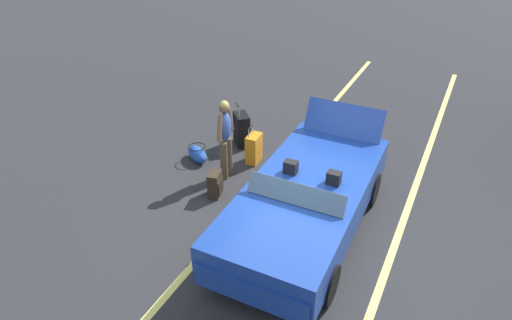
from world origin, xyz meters
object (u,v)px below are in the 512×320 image
suitcase_medium_bright (254,148)px  suitcase_small_carryon (215,184)px  duffel_bag (197,154)px  convertible_car (301,209)px  traveler_person (225,135)px  suitcase_large_black (242,130)px

suitcase_medium_bright → suitcase_small_carryon: size_ratio=1.65×
suitcase_medium_bright → duffel_bag: size_ratio=1.18×
convertible_car → suitcase_small_carryon: size_ratio=8.44×
suitcase_medium_bright → suitcase_small_carryon: bearing=-97.3°
convertible_car → traveler_person: bearing=-118.4°
suitcase_small_carryon → convertible_car: bearing=-24.9°
suitcase_medium_bright → duffel_bag: (0.52, -1.09, -0.15)m
traveler_person → suitcase_large_black: bearing=103.1°
duffel_bag → suitcase_small_carryon: bearing=48.0°
suitcase_large_black → suitcase_small_carryon: (1.96, 0.49, -0.12)m
suitcase_medium_bright → duffel_bag: 1.22m
duffel_bag → convertible_car: bearing=66.0°
convertible_car → traveler_person: (-1.05, -2.01, 0.34)m
convertible_car → suitcase_medium_bright: convertible_car is taller
suitcase_small_carryon → suitcase_large_black: bearing=90.7°
suitcase_large_black → traveler_person: bearing=-118.0°
duffel_bag → traveler_person: 1.18m
suitcase_large_black → traveler_person: 1.45m
suitcase_small_carryon → duffel_bag: bearing=124.5°
convertible_car → suitcase_small_carryon: bearing=-102.3°
suitcase_large_black → suitcase_medium_bright: bearing=-86.0°
convertible_car → suitcase_medium_bright: size_ratio=5.11×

